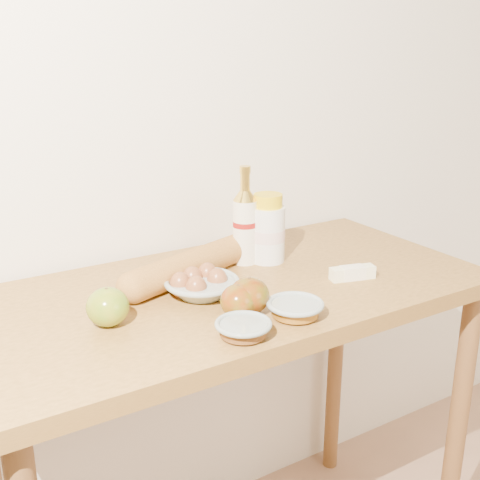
% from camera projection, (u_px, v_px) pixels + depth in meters
% --- Properties ---
extents(back_wall, '(3.50, 0.02, 2.60)m').
position_uv_depth(back_wall, '(167.00, 100.00, 1.55)').
color(back_wall, white).
rests_on(back_wall, ground).
extents(table, '(1.20, 0.60, 0.90)m').
position_uv_depth(table, '(233.00, 333.00, 1.44)').
color(table, '#AE7D38').
rests_on(table, ground).
extents(bourbon_bottle, '(0.06, 0.06, 0.25)m').
position_uv_depth(bourbon_bottle, '(245.00, 224.00, 1.52)').
color(bourbon_bottle, white).
rests_on(bourbon_bottle, table).
extents(cream_bottle, '(0.11, 0.11, 0.18)m').
position_uv_depth(cream_bottle, '(268.00, 230.00, 1.54)').
color(cream_bottle, white).
rests_on(cream_bottle, table).
extents(egg_bowl, '(0.21, 0.21, 0.06)m').
position_uv_depth(egg_bowl, '(201.00, 285.00, 1.34)').
color(egg_bowl, '#98A6A0').
rests_on(egg_bowl, table).
extents(baguette, '(0.43, 0.20, 0.07)m').
position_uv_depth(baguette, '(191.00, 265.00, 1.43)').
color(baguette, '#C7893C').
rests_on(baguette, table).
extents(apple_yellowgreen, '(0.11, 0.11, 0.08)m').
position_uv_depth(apple_yellowgreen, '(108.00, 307.00, 1.19)').
color(apple_yellowgreen, '#9C911F').
rests_on(apple_yellowgreen, table).
extents(apple_redgreen_front, '(0.09, 0.09, 0.07)m').
position_uv_depth(apple_redgreen_front, '(239.00, 301.00, 1.23)').
color(apple_redgreen_front, '#990B08').
rests_on(apple_redgreen_front, table).
extents(apple_redgreen_right, '(0.11, 0.11, 0.08)m').
position_uv_depth(apple_redgreen_right, '(249.00, 296.00, 1.25)').
color(apple_redgreen_right, maroon).
rests_on(apple_redgreen_right, table).
extents(sugar_bowl, '(0.15, 0.15, 0.03)m').
position_uv_depth(sugar_bowl, '(243.00, 329.00, 1.15)').
color(sugar_bowl, '#8D9A95').
rests_on(sugar_bowl, table).
extents(syrup_bowl, '(0.12, 0.12, 0.03)m').
position_uv_depth(syrup_bowl, '(295.00, 309.00, 1.24)').
color(syrup_bowl, '#98A6A1').
rests_on(syrup_bowl, table).
extents(butter_stick, '(0.11, 0.06, 0.03)m').
position_uv_depth(butter_stick, '(352.00, 273.00, 1.44)').
color(butter_stick, '#FFFBC5').
rests_on(butter_stick, table).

